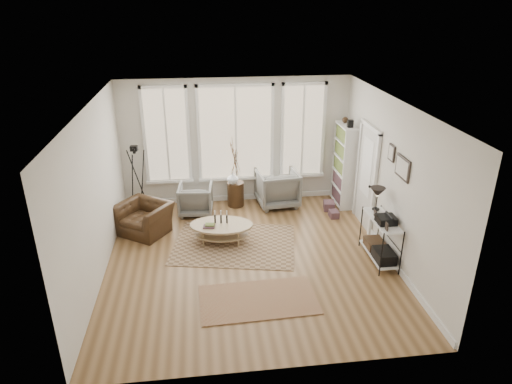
{
  "coord_description": "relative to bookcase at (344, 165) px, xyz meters",
  "views": [
    {
      "loc": [
        -0.78,
        -7.27,
        4.54
      ],
      "look_at": [
        0.2,
        0.6,
        1.1
      ],
      "focal_mm": 32.0,
      "sensor_mm": 36.0,
      "label": 1
    }
  ],
  "objects": [
    {
      "name": "low_shelf",
      "position": [
        -0.06,
        -2.52,
        -0.44
      ],
      "size": [
        0.38,
        1.08,
        1.3
      ],
      "color": "white",
      "rests_on": "ground"
    },
    {
      "name": "rug_main",
      "position": [
        -2.67,
        -1.64,
        -0.95
      ],
      "size": [
        2.64,
        2.18,
        0.01
      ],
      "primitive_type": "cube",
      "rotation": [
        0.0,
        0.0,
        -0.2
      ],
      "color": "brown",
      "rests_on": "ground"
    },
    {
      "name": "tripod_camera",
      "position": [
        -4.66,
        0.08,
        -0.23
      ],
      "size": [
        0.55,
        0.55,
        1.57
      ],
      "color": "black",
      "rests_on": "ground"
    },
    {
      "name": "wall_art",
      "position": [
        0.14,
        -2.49,
        0.92
      ],
      "size": [
        0.04,
        0.88,
        0.44
      ],
      "color": "black",
      "rests_on": "ground"
    },
    {
      "name": "bookcase",
      "position": [
        0.0,
        0.0,
        0.0
      ],
      "size": [
        0.31,
        0.85,
        2.06
      ],
      "color": "white",
      "rests_on": "ground"
    },
    {
      "name": "book_stack_near",
      "position": [
        -0.39,
        -0.31,
        -0.86
      ],
      "size": [
        0.28,
        0.33,
        0.19
      ],
      "primitive_type": "cube",
      "rotation": [
        0.0,
        0.0,
        -0.17
      ],
      "color": "brown",
      "rests_on": "ground"
    },
    {
      "name": "accent_chair",
      "position": [
        -4.46,
        -0.9,
        -0.64
      ],
      "size": [
        1.3,
        1.26,
        0.64
      ],
      "primitive_type": "imported",
      "rotation": [
        0.0,
        0.0,
        -0.59
      ],
      "color": "#3A2414",
      "rests_on": "ground"
    },
    {
      "name": "rug_runner",
      "position": [
        -2.43,
        -3.48,
        -0.94
      ],
      "size": [
        1.92,
        1.11,
        0.01
      ],
      "primitive_type": "cube",
      "rotation": [
        0.0,
        0.0,
        0.04
      ],
      "color": "brown",
      "rests_on": "ground"
    },
    {
      "name": "bay_window",
      "position": [
        -2.44,
        0.49,
        0.65
      ],
      "size": [
        4.14,
        0.12,
        2.24
      ],
      "color": "#DDBD86",
      "rests_on": "ground"
    },
    {
      "name": "side_table",
      "position": [
        -2.49,
        0.18,
        -0.18
      ],
      "size": [
        0.39,
        0.39,
        1.62
      ],
      "color": "#3A2414",
      "rests_on": "ground"
    },
    {
      "name": "vase",
      "position": [
        -2.55,
        0.12,
        -0.24
      ],
      "size": [
        0.27,
        0.27,
        0.27
      ],
      "primitive_type": "imported",
      "rotation": [
        0.0,
        0.0,
        0.06
      ],
      "color": "silver",
      "rests_on": "side_table"
    },
    {
      "name": "armchair_right",
      "position": [
        -1.53,
        0.1,
        -0.53
      ],
      "size": [
        1.0,
        1.03,
        0.85
      ],
      "primitive_type": "imported",
      "rotation": [
        0.0,
        0.0,
        3.25
      ],
      "color": "slate",
      "rests_on": "ground"
    },
    {
      "name": "door",
      "position": [
        0.13,
        -1.08,
        0.17
      ],
      "size": [
        0.09,
        1.06,
        2.22
      ],
      "color": "silver",
      "rests_on": "ground"
    },
    {
      "name": "coffee_table",
      "position": [
        -2.92,
        -1.5,
        -0.65
      ],
      "size": [
        1.33,
        0.95,
        0.57
      ],
      "color": "tan",
      "rests_on": "ground"
    },
    {
      "name": "book_stack_far",
      "position": [
        -0.39,
        -0.72,
        -0.88
      ],
      "size": [
        0.2,
        0.25,
        0.16
      ],
      "primitive_type": "cube",
      "rotation": [
        0.0,
        0.0,
        0.03
      ],
      "color": "brown",
      "rests_on": "ground"
    },
    {
      "name": "room",
      "position": [
        -2.42,
        -2.2,
        0.47
      ],
      "size": [
        5.5,
        5.54,
        2.9
      ],
      "color": "olive",
      "rests_on": "ground"
    },
    {
      "name": "armchair_left",
      "position": [
        -3.41,
        -0.13,
        -0.61
      ],
      "size": [
        0.79,
        0.81,
        0.69
      ],
      "primitive_type": "imported",
      "rotation": [
        0.0,
        0.0,
        3.06
      ],
      "color": "slate",
      "rests_on": "ground"
    }
  ]
}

